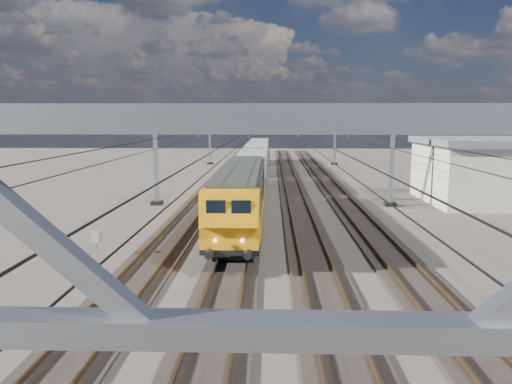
{
  "coord_description": "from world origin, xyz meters",
  "views": [
    {
      "loc": [
        -0.17,
        -36.03,
        7.05
      ],
      "look_at": [
        -1.11,
        -4.81,
        2.4
      ],
      "focal_mm": 35.0,
      "sensor_mm": 36.0,
      "label": 1
    }
  ],
  "objects_px": {
    "locomotive": "(242,193)",
    "hopper_wagon_mid": "(256,156)",
    "catenary_gantry_mid": "(273,157)",
    "catenary_gantry_far": "(272,139)",
    "hopper_wagon_third": "(259,149)",
    "hopper_wagon_lead": "(252,167)",
    "trackside_cabinet": "(96,237)"
  },
  "relations": [
    {
      "from": "catenary_gantry_mid",
      "to": "hopper_wagon_lead",
      "type": "xyz_separation_m",
      "value": [
        -2.0,
        9.04,
        -1.67
      ]
    },
    {
      "from": "hopper_wagon_third",
      "to": "trackside_cabinet",
      "type": "height_order",
      "value": "hopper_wagon_third"
    },
    {
      "from": "catenary_gantry_far",
      "to": "trackside_cabinet",
      "type": "distance_m",
      "value": 52.38
    },
    {
      "from": "hopper_wagon_mid",
      "to": "trackside_cabinet",
      "type": "xyz_separation_m",
      "value": [
        -7.04,
        -38.75,
        -1.2
      ]
    },
    {
      "from": "hopper_wagon_third",
      "to": "hopper_wagon_lead",
      "type": "bearing_deg",
      "value": -90.0
    },
    {
      "from": "hopper_wagon_third",
      "to": "trackside_cabinet",
      "type": "xyz_separation_m",
      "value": [
        -7.04,
        -52.95,
        -1.2
      ]
    },
    {
      "from": "locomotive",
      "to": "hopper_wagon_mid",
      "type": "xyz_separation_m",
      "value": [
        -0.0,
        31.9,
        -0.09
      ]
    },
    {
      "from": "catenary_gantry_far",
      "to": "hopper_wagon_third",
      "type": "height_order",
      "value": "catenary_gantry_far"
    },
    {
      "from": "catenary_gantry_mid",
      "to": "hopper_wagon_third",
      "type": "relative_size",
      "value": 1.53
    },
    {
      "from": "catenary_gantry_mid",
      "to": "hopper_wagon_mid",
      "type": "bearing_deg",
      "value": 94.92
    },
    {
      "from": "locomotive",
      "to": "catenary_gantry_mid",
      "type": "bearing_deg",
      "value": 76.99
    },
    {
      "from": "hopper_wagon_lead",
      "to": "hopper_wagon_third",
      "type": "distance_m",
      "value": 28.4
    },
    {
      "from": "catenary_gantry_mid",
      "to": "catenary_gantry_far",
      "type": "height_order",
      "value": "same"
    },
    {
      "from": "hopper_wagon_mid",
      "to": "trackside_cabinet",
      "type": "relative_size",
      "value": 9.62
    },
    {
      "from": "catenary_gantry_far",
      "to": "hopper_wagon_third",
      "type": "distance_m",
      "value": 2.98
    },
    {
      "from": "catenary_gantry_far",
      "to": "locomotive",
      "type": "height_order",
      "value": "catenary_gantry_far"
    },
    {
      "from": "catenary_gantry_far",
      "to": "hopper_wagon_lead",
      "type": "bearing_deg",
      "value": -94.24
    },
    {
      "from": "locomotive",
      "to": "hopper_wagon_mid",
      "type": "bearing_deg",
      "value": 90.0
    },
    {
      "from": "catenary_gantry_mid",
      "to": "locomotive",
      "type": "height_order",
      "value": "catenary_gantry_mid"
    },
    {
      "from": "hopper_wagon_third",
      "to": "hopper_wagon_mid",
      "type": "bearing_deg",
      "value": -90.0
    },
    {
      "from": "catenary_gantry_mid",
      "to": "trackside_cabinet",
      "type": "height_order",
      "value": "catenary_gantry_mid"
    },
    {
      "from": "hopper_wagon_mid",
      "to": "trackside_cabinet",
      "type": "distance_m",
      "value": 39.4
    },
    {
      "from": "locomotive",
      "to": "hopper_wagon_third",
      "type": "distance_m",
      "value": 46.1
    },
    {
      "from": "catenary_gantry_far",
      "to": "trackside_cabinet",
      "type": "xyz_separation_m",
      "value": [
        -9.05,
        -51.51,
        -2.87
      ]
    },
    {
      "from": "catenary_gantry_mid",
      "to": "hopper_wagon_lead",
      "type": "relative_size",
      "value": 1.53
    },
    {
      "from": "locomotive",
      "to": "catenary_gantry_far",
      "type": "bearing_deg",
      "value": 87.44
    },
    {
      "from": "hopper_wagon_lead",
      "to": "hopper_wagon_mid",
      "type": "relative_size",
      "value": 1.0
    },
    {
      "from": "catenary_gantry_mid",
      "to": "locomotive",
      "type": "distance_m",
      "value": 9.03
    },
    {
      "from": "locomotive",
      "to": "trackside_cabinet",
      "type": "distance_m",
      "value": 9.91
    },
    {
      "from": "trackside_cabinet",
      "to": "locomotive",
      "type": "bearing_deg",
      "value": 52.16
    },
    {
      "from": "hopper_wagon_mid",
      "to": "trackside_cabinet",
      "type": "height_order",
      "value": "hopper_wagon_mid"
    },
    {
      "from": "catenary_gantry_mid",
      "to": "catenary_gantry_far",
      "type": "xyz_separation_m",
      "value": [
        0.0,
        36.0,
        0.0
      ]
    }
  ]
}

